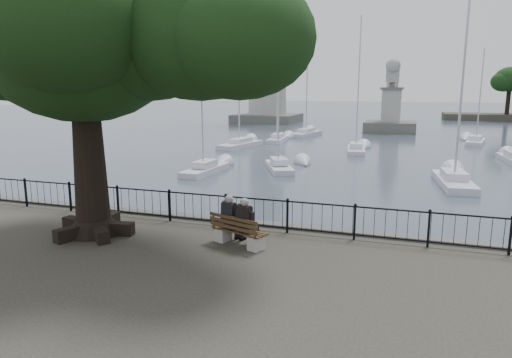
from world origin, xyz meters
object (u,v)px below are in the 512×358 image
at_px(person_left, 232,220).
at_px(lighthouse, 268,42).
at_px(bench, 238,235).
at_px(person_right, 248,224).
at_px(tree, 109,30).
at_px(lion_monument, 391,114).

height_order(person_left, lighthouse, lighthouse).
bearing_deg(bench, person_right, 1.28).
height_order(person_right, tree, tree).
relative_size(person_left, lion_monument, 0.15).
distance_m(person_left, lighthouse, 64.36).
relative_size(person_left, person_right, 1.00).
bearing_deg(person_left, bench, -37.59).
height_order(lighthouse, lion_monument, lighthouse).
bearing_deg(person_right, bench, -178.72).
relative_size(bench, lighthouse, 0.06).
bearing_deg(bench, person_left, 142.41).
height_order(person_left, tree, tree).
relative_size(bench, tree, 0.16).
bearing_deg(person_left, person_right, -19.51).
height_order(bench, lion_monument, lion_monument).
xyz_separation_m(bench, person_right, (0.27, 0.01, 0.34)).
height_order(person_right, lighthouse, lighthouse).
bearing_deg(bench, lighthouse, 106.43).
distance_m(bench, lighthouse, 64.67).
bearing_deg(tree, person_left, 7.45).
bearing_deg(lighthouse, lion_monument, -31.11).
height_order(person_right, lion_monument, lion_monument).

